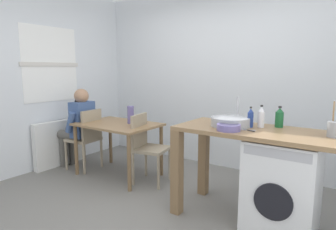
{
  "coord_description": "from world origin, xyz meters",
  "views": [
    {
      "loc": [
        1.84,
        -2.3,
        1.48
      ],
      "look_at": [
        -0.07,
        0.45,
        0.95
      ],
      "focal_mm": 31.01,
      "sensor_mm": 36.0,
      "label": 1
    }
  ],
  "objects_px": {
    "chair_person_seat": "(87,136)",
    "washing_machine": "(282,185)",
    "chair_opposite": "(147,144)",
    "bottle_squat_brown": "(261,117)",
    "dining_table": "(118,130)",
    "mixing_bowl": "(229,127)",
    "bottle_clear_small": "(279,118)",
    "utensil_crock": "(334,129)",
    "bottle_tall_green": "(250,118)",
    "vase": "(131,115)",
    "seated_person": "(78,124)"
  },
  "relations": [
    {
      "from": "bottle_squat_brown",
      "to": "bottle_clear_small",
      "type": "distance_m",
      "value": 0.18
    },
    {
      "from": "mixing_bowl",
      "to": "dining_table",
      "type": "bearing_deg",
      "value": 168.28
    },
    {
      "from": "dining_table",
      "to": "bottle_tall_green",
      "type": "bearing_deg",
      "value": -2.99
    },
    {
      "from": "dining_table",
      "to": "chair_opposite",
      "type": "xyz_separation_m",
      "value": [
        0.48,
        0.03,
        -0.14
      ]
    },
    {
      "from": "chair_opposite",
      "to": "bottle_tall_green",
      "type": "relative_size",
      "value": 4.48
    },
    {
      "from": "chair_person_seat",
      "to": "washing_machine",
      "type": "bearing_deg",
      "value": -96.78
    },
    {
      "from": "bottle_squat_brown",
      "to": "washing_machine",
      "type": "bearing_deg",
      "value": -24.76
    },
    {
      "from": "seated_person",
      "to": "chair_opposite",
      "type": "bearing_deg",
      "value": -88.29
    },
    {
      "from": "dining_table",
      "to": "seated_person",
      "type": "height_order",
      "value": "seated_person"
    },
    {
      "from": "dining_table",
      "to": "chair_person_seat",
      "type": "distance_m",
      "value": 0.57
    },
    {
      "from": "bottle_tall_green",
      "to": "chair_person_seat",
      "type": "bearing_deg",
      "value": 179.88
    },
    {
      "from": "washing_machine",
      "to": "bottle_squat_brown",
      "type": "bearing_deg",
      "value": 155.24
    },
    {
      "from": "washing_machine",
      "to": "vase",
      "type": "bearing_deg",
      "value": 172.59
    },
    {
      "from": "seated_person",
      "to": "utensil_crock",
      "type": "bearing_deg",
      "value": -95.37
    },
    {
      "from": "bottle_clear_small",
      "to": "seated_person",
      "type": "bearing_deg",
      "value": -176.68
    },
    {
      "from": "seated_person",
      "to": "utensil_crock",
      "type": "distance_m",
      "value": 3.32
    },
    {
      "from": "bottle_tall_green",
      "to": "bottle_squat_brown",
      "type": "xyz_separation_m",
      "value": [
        0.09,
        0.05,
        0.01
      ]
    },
    {
      "from": "chair_opposite",
      "to": "bottle_squat_brown",
      "type": "distance_m",
      "value": 1.59
    },
    {
      "from": "chair_person_seat",
      "to": "washing_machine",
      "type": "relative_size",
      "value": 1.05
    },
    {
      "from": "seated_person",
      "to": "vase",
      "type": "xyz_separation_m",
      "value": [
        0.86,
        0.21,
        0.19
      ]
    },
    {
      "from": "bottle_tall_green",
      "to": "mixing_bowl",
      "type": "height_order",
      "value": "bottle_tall_green"
    },
    {
      "from": "washing_machine",
      "to": "dining_table",
      "type": "bearing_deg",
      "value": 175.62
    },
    {
      "from": "vase",
      "to": "bottle_clear_small",
      "type": "bearing_deg",
      "value": -1.28
    },
    {
      "from": "mixing_bowl",
      "to": "utensil_crock",
      "type": "distance_m",
      "value": 0.86
    },
    {
      "from": "washing_machine",
      "to": "bottle_tall_green",
      "type": "relative_size",
      "value": 4.28
    },
    {
      "from": "dining_table",
      "to": "mixing_bowl",
      "type": "xyz_separation_m",
      "value": [
        1.78,
        -0.37,
        0.31
      ]
    },
    {
      "from": "chair_person_seat",
      "to": "chair_opposite",
      "type": "height_order",
      "value": "same"
    },
    {
      "from": "washing_machine",
      "to": "bottle_tall_green",
      "type": "xyz_separation_m",
      "value": [
        -0.35,
        0.07,
        0.58
      ]
    },
    {
      "from": "washing_machine",
      "to": "utensil_crock",
      "type": "bearing_deg",
      "value": 8.1
    },
    {
      "from": "dining_table",
      "to": "chair_person_seat",
      "type": "relative_size",
      "value": 1.22
    },
    {
      "from": "bottle_clear_small",
      "to": "vase",
      "type": "relative_size",
      "value": 0.85
    },
    {
      "from": "chair_opposite",
      "to": "bottle_squat_brown",
      "type": "height_order",
      "value": "bottle_squat_brown"
    },
    {
      "from": "chair_person_seat",
      "to": "bottle_clear_small",
      "type": "distance_m",
      "value": 2.72
    },
    {
      "from": "bottle_tall_green",
      "to": "bottle_squat_brown",
      "type": "bearing_deg",
      "value": 27.89
    },
    {
      "from": "chair_person_seat",
      "to": "bottle_clear_small",
      "type": "xyz_separation_m",
      "value": [
        2.66,
        0.15,
        0.51
      ]
    },
    {
      "from": "washing_machine",
      "to": "bottle_tall_green",
      "type": "bearing_deg",
      "value": 168.22
    },
    {
      "from": "washing_machine",
      "to": "vase",
      "type": "distance_m",
      "value": 2.15
    },
    {
      "from": "mixing_bowl",
      "to": "vase",
      "type": "distance_m",
      "value": 1.7
    },
    {
      "from": "washing_machine",
      "to": "bottle_clear_small",
      "type": "bearing_deg",
      "value": 117.14
    },
    {
      "from": "seated_person",
      "to": "bottle_clear_small",
      "type": "distance_m",
      "value": 2.85
    },
    {
      "from": "bottle_tall_green",
      "to": "mixing_bowl",
      "type": "relative_size",
      "value": 0.92
    },
    {
      "from": "seated_person",
      "to": "chair_person_seat",
      "type": "bearing_deg",
      "value": -90.0
    },
    {
      "from": "washing_machine",
      "to": "vase",
      "type": "relative_size",
      "value": 3.55
    },
    {
      "from": "bottle_squat_brown",
      "to": "utensil_crock",
      "type": "distance_m",
      "value": 0.63
    },
    {
      "from": "chair_opposite",
      "to": "bottle_clear_small",
      "type": "xyz_separation_m",
      "value": [
        1.64,
        0.02,
        0.51
      ]
    },
    {
      "from": "utensil_crock",
      "to": "bottle_clear_small",
      "type": "bearing_deg",
      "value": 160.15
    },
    {
      "from": "washing_machine",
      "to": "utensil_crock",
      "type": "xyz_separation_m",
      "value": [
        0.37,
        0.05,
        0.56
      ]
    },
    {
      "from": "bottle_tall_green",
      "to": "washing_machine",
      "type": "bearing_deg",
      "value": -11.78
    },
    {
      "from": "chair_person_seat",
      "to": "mixing_bowl",
      "type": "distance_m",
      "value": 2.38
    },
    {
      "from": "chair_person_seat",
      "to": "seated_person",
      "type": "bearing_deg",
      "value": 90.0
    }
  ]
}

